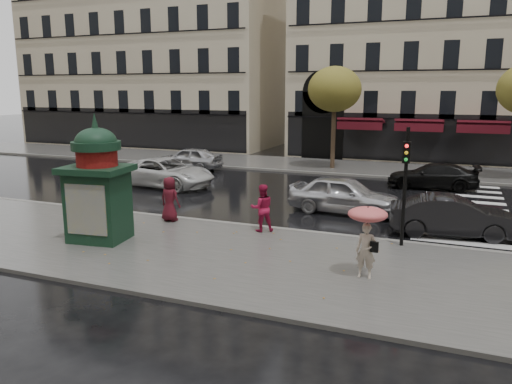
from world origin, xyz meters
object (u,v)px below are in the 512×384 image
at_px(woman_red, 262,208).
at_px(car_far_silver, 189,158).
at_px(car_darkgrey, 453,216).
at_px(car_black, 433,176).
at_px(man_burgundy, 170,199).
at_px(woman_umbrella, 367,230).
at_px(morris_column, 98,180).
at_px(newsstand, 98,202).
at_px(car_silver, 344,195).
at_px(traffic_light, 405,175).
at_px(car_white, 164,172).

relative_size(woman_red, car_far_silver, 0.40).
height_order(car_darkgrey, car_far_silver, car_far_silver).
bearing_deg(car_black, man_burgundy, -43.58).
relative_size(woman_umbrella, morris_column, 0.47).
xyz_separation_m(man_burgundy, newsstand, (-0.90, -3.07, 0.44)).
height_order(man_burgundy, car_silver, man_burgundy).
xyz_separation_m(morris_column, car_darkgrey, (11.19, 5.40, -1.47)).
xyz_separation_m(traffic_light, car_far_silver, (-14.75, 12.07, -1.74)).
xyz_separation_m(morris_column, traffic_light, (9.66, 3.10, 0.29)).
relative_size(woman_red, man_burgundy, 0.99).
bearing_deg(morris_column, woman_umbrella, -1.16).
bearing_deg(man_burgundy, woman_umbrella, 166.11).
distance_m(man_burgundy, car_darkgrey, 10.59).
bearing_deg(morris_column, traffic_light, 17.78).
height_order(traffic_light, car_darkgrey, traffic_light).
relative_size(woman_umbrella, man_burgundy, 1.17).
bearing_deg(woman_umbrella, newsstand, 179.14).
bearing_deg(car_darkgrey, car_white, 66.96).
bearing_deg(morris_column, car_far_silver, 108.54).
height_order(morris_column, car_silver, morris_column).
bearing_deg(woman_umbrella, car_white, 142.19).
distance_m(newsstand, car_far_silver, 16.05).
distance_m(car_darkgrey, car_white, 15.19).
bearing_deg(woman_umbrella, car_silver, 106.46).
height_order(man_burgundy, car_black, man_burgundy).
bearing_deg(traffic_light, car_darkgrey, 56.29).
bearing_deg(traffic_light, man_burgundy, -179.52).
bearing_deg(car_far_silver, car_silver, 55.42).
distance_m(woman_red, car_silver, 4.77).
bearing_deg(car_darkgrey, car_far_silver, 51.63).
bearing_deg(car_black, traffic_light, -6.73).
xyz_separation_m(morris_column, car_white, (-3.43, 9.49, -1.42)).
relative_size(car_darkgrey, car_black, 0.95).
height_order(morris_column, car_white, morris_column).
bearing_deg(traffic_light, car_silver, 123.93).
bearing_deg(morris_column, man_burgundy, 73.84).
bearing_deg(car_silver, woman_umbrella, -158.64).
distance_m(man_burgundy, newsstand, 3.23).
bearing_deg(woman_umbrella, morris_column, 178.84).
distance_m(woman_umbrella, man_burgundy, 8.78).
bearing_deg(traffic_light, morris_column, -162.22).
relative_size(woman_umbrella, newsstand, 0.80).
xyz_separation_m(man_burgundy, morris_column, (-0.88, -3.02, 1.20)).
bearing_deg(newsstand, traffic_light, 17.99).
height_order(woman_red, morris_column, morris_column).
relative_size(traffic_light, car_silver, 0.84).
height_order(morris_column, car_black, morris_column).
height_order(newsstand, car_white, newsstand).
bearing_deg(man_burgundy, car_white, -48.78).
height_order(woman_umbrella, car_silver, woman_umbrella).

